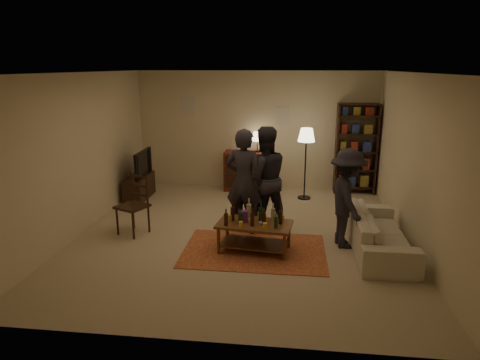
% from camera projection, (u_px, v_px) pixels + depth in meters
% --- Properties ---
extents(floor, '(6.00, 6.00, 0.00)m').
position_uv_depth(floor, '(242.00, 234.00, 7.36)').
color(floor, '#C6B793').
rests_on(floor, ground).
extents(room_shell, '(6.00, 6.00, 6.00)m').
position_uv_depth(room_shell, '(228.00, 110.00, 9.82)').
color(room_shell, beige).
rests_on(room_shell, ground).
extents(rug, '(2.20, 1.50, 0.01)m').
position_uv_depth(rug, '(254.00, 250.00, 6.69)').
color(rug, maroon).
rests_on(rug, ground).
extents(coffee_table, '(1.20, 0.76, 0.80)m').
position_uv_depth(coffee_table, '(254.00, 226.00, 6.59)').
color(coffee_table, brown).
rests_on(coffee_table, ground).
extents(dining_chair, '(0.61, 0.61, 1.06)m').
position_uv_depth(dining_chair, '(135.00, 202.00, 7.30)').
color(dining_chair, black).
rests_on(dining_chair, ground).
extents(tv_stand, '(0.40, 1.00, 1.06)m').
position_uv_depth(tv_stand, '(139.00, 181.00, 9.26)').
color(tv_stand, black).
rests_on(tv_stand, ground).
extents(dresser, '(1.00, 0.50, 1.36)m').
position_uv_depth(dresser, '(247.00, 170.00, 9.86)').
color(dresser, maroon).
rests_on(dresser, ground).
extents(bookshelf, '(0.90, 0.34, 2.02)m').
position_uv_depth(bookshelf, '(356.00, 148.00, 9.50)').
color(bookshelf, black).
rests_on(bookshelf, ground).
extents(floor_lamp, '(0.36, 0.36, 1.54)m').
position_uv_depth(floor_lamp, '(306.00, 140.00, 9.00)').
color(floor_lamp, black).
rests_on(floor_lamp, ground).
extents(sofa, '(0.81, 2.08, 0.61)m').
position_uv_depth(sofa, '(379.00, 232.00, 6.65)').
color(sofa, beige).
rests_on(sofa, ground).
extents(person_left, '(0.75, 0.59, 1.81)m').
position_uv_depth(person_left, '(244.00, 181.00, 7.24)').
color(person_left, '#27262E').
rests_on(person_left, ground).
extents(person_right, '(1.06, 0.95, 1.82)m').
position_uv_depth(person_right, '(264.00, 178.00, 7.42)').
color(person_right, '#292831').
rests_on(person_right, ground).
extents(person_by_sofa, '(0.76, 1.11, 1.58)m').
position_uv_depth(person_by_sofa, '(347.00, 199.00, 6.69)').
color(person_by_sofa, '#232229').
rests_on(person_by_sofa, ground).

